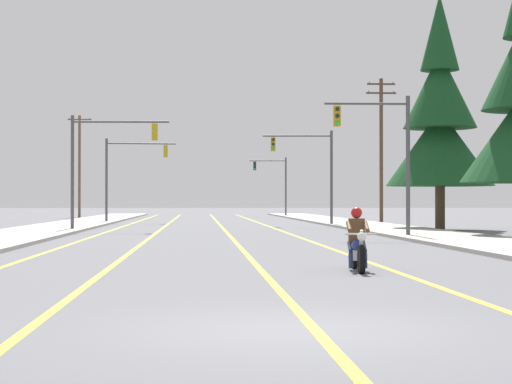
{
  "coord_description": "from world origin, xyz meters",
  "views": [
    {
      "loc": [
        -1.16,
        -11.04,
        1.6
      ],
      "look_at": [
        0.99,
        22.12,
        1.94
      ],
      "focal_mm": 62.48,
      "sensor_mm": 36.0,
      "label": 1
    }
  ],
  "objects_px": {
    "motorcycle_with_rider": "(357,245)",
    "traffic_signal_far_right": "(275,178)",
    "utility_pole_left_far": "(79,164)",
    "traffic_signal_mid_left": "(127,167)",
    "conifer_tree_right_verge_far": "(440,121)",
    "utility_pole_right_far": "(381,146)",
    "traffic_signal_mid_right": "(312,163)",
    "traffic_signal_near_right": "(385,146)",
    "traffic_signal_near_left": "(101,154)"
  },
  "relations": [
    {
      "from": "traffic_signal_near_right",
      "to": "utility_pole_left_far",
      "type": "xyz_separation_m",
      "value": [
        -19.77,
        49.95,
        1.21
      ]
    },
    {
      "from": "motorcycle_with_rider",
      "to": "traffic_signal_mid_left",
      "type": "height_order",
      "value": "traffic_signal_mid_left"
    },
    {
      "from": "utility_pole_right_far",
      "to": "utility_pole_left_far",
      "type": "distance_m",
      "value": 35.15
    },
    {
      "from": "traffic_signal_near_right",
      "to": "traffic_signal_near_left",
      "type": "distance_m",
      "value": 16.51
    },
    {
      "from": "traffic_signal_mid_left",
      "to": "conifer_tree_right_verge_far",
      "type": "xyz_separation_m",
      "value": [
        18.64,
        -17.29,
        1.92
      ]
    },
    {
      "from": "motorcycle_with_rider",
      "to": "traffic_signal_near_right",
      "type": "xyz_separation_m",
      "value": [
        4.46,
        18.08,
        3.44
      ]
    },
    {
      "from": "traffic_signal_near_right",
      "to": "traffic_signal_near_left",
      "type": "relative_size",
      "value": 1.0
    },
    {
      "from": "traffic_signal_far_right",
      "to": "traffic_signal_near_left",
      "type": "bearing_deg",
      "value": -106.49
    },
    {
      "from": "utility_pole_left_far",
      "to": "utility_pole_right_far",
      "type": "bearing_deg",
      "value": -45.05
    },
    {
      "from": "traffic_signal_far_right",
      "to": "conifer_tree_right_verge_far",
      "type": "relative_size",
      "value": 0.47
    },
    {
      "from": "traffic_signal_mid_left",
      "to": "conifer_tree_right_verge_far",
      "type": "relative_size",
      "value": 0.47
    },
    {
      "from": "utility_pole_left_far",
      "to": "traffic_signal_mid_left",
      "type": "bearing_deg",
      "value": -74.0
    },
    {
      "from": "traffic_signal_mid_right",
      "to": "conifer_tree_right_verge_far",
      "type": "relative_size",
      "value": 0.47
    },
    {
      "from": "traffic_signal_mid_right",
      "to": "conifer_tree_right_verge_far",
      "type": "bearing_deg",
      "value": -55.97
    },
    {
      "from": "utility_pole_right_far",
      "to": "traffic_signal_far_right",
      "type": "bearing_deg",
      "value": 99.76
    },
    {
      "from": "utility_pole_right_far",
      "to": "motorcycle_with_rider",
      "type": "bearing_deg",
      "value": -102.44
    },
    {
      "from": "traffic_signal_near_right",
      "to": "utility_pole_right_far",
      "type": "height_order",
      "value": "utility_pole_right_far"
    },
    {
      "from": "traffic_signal_mid_left",
      "to": "conifer_tree_right_verge_far",
      "type": "bearing_deg",
      "value": -42.85
    },
    {
      "from": "traffic_signal_near_right",
      "to": "traffic_signal_far_right",
      "type": "height_order",
      "value": "same"
    },
    {
      "from": "utility_pole_left_far",
      "to": "traffic_signal_near_left",
      "type": "bearing_deg",
      "value": -80.89
    },
    {
      "from": "traffic_signal_near_left",
      "to": "conifer_tree_right_verge_far",
      "type": "xyz_separation_m",
      "value": [
        18.61,
        0.54,
        1.91
      ]
    },
    {
      "from": "utility_pole_right_far",
      "to": "traffic_signal_mid_left",
      "type": "bearing_deg",
      "value": 172.29
    },
    {
      "from": "traffic_signal_near_left",
      "to": "utility_pole_right_far",
      "type": "distance_m",
      "value": 23.99
    },
    {
      "from": "traffic_signal_far_right",
      "to": "conifer_tree_right_verge_far",
      "type": "xyz_separation_m",
      "value": [
        5.31,
        -44.38,
        1.99
      ]
    },
    {
      "from": "traffic_signal_near_right",
      "to": "traffic_signal_mid_right",
      "type": "xyz_separation_m",
      "value": [
        -0.74,
        19.2,
        0.05
      ]
    },
    {
      "from": "traffic_signal_near_left",
      "to": "traffic_signal_far_right",
      "type": "xyz_separation_m",
      "value": [
        13.3,
        44.92,
        -0.09
      ]
    },
    {
      "from": "utility_pole_right_far",
      "to": "conifer_tree_right_verge_far",
      "type": "bearing_deg",
      "value": -89.14
    },
    {
      "from": "traffic_signal_far_right",
      "to": "utility_pole_left_far",
      "type": "height_order",
      "value": "utility_pole_left_far"
    },
    {
      "from": "traffic_signal_near_right",
      "to": "conifer_tree_right_verge_far",
      "type": "xyz_separation_m",
      "value": [
        5.29,
        10.28,
        2.01
      ]
    },
    {
      "from": "traffic_signal_near_left",
      "to": "traffic_signal_far_right",
      "type": "distance_m",
      "value": 46.85
    },
    {
      "from": "traffic_signal_mid_right",
      "to": "utility_pole_left_far",
      "type": "relative_size",
      "value": 0.62
    },
    {
      "from": "motorcycle_with_rider",
      "to": "traffic_signal_near_right",
      "type": "bearing_deg",
      "value": 76.15
    },
    {
      "from": "traffic_signal_near_right",
      "to": "utility_pole_right_far",
      "type": "xyz_separation_m",
      "value": [
        5.06,
        25.08,
        1.58
      ]
    },
    {
      "from": "traffic_signal_near_right",
      "to": "traffic_signal_mid_left",
      "type": "bearing_deg",
      "value": 115.84
    },
    {
      "from": "traffic_signal_mid_right",
      "to": "conifer_tree_right_verge_far",
      "type": "xyz_separation_m",
      "value": [
        6.02,
        -8.92,
        1.95
      ]
    },
    {
      "from": "motorcycle_with_rider",
      "to": "traffic_signal_far_right",
      "type": "bearing_deg",
      "value": 86.51
    },
    {
      "from": "traffic_signal_mid_left",
      "to": "utility_pole_right_far",
      "type": "bearing_deg",
      "value": -7.71
    },
    {
      "from": "motorcycle_with_rider",
      "to": "traffic_signal_far_right",
      "type": "distance_m",
      "value": 72.97
    },
    {
      "from": "utility_pole_right_far",
      "to": "utility_pole_left_far",
      "type": "relative_size",
      "value": 1.04
    },
    {
      "from": "motorcycle_with_rider",
      "to": "traffic_signal_far_right",
      "type": "relative_size",
      "value": 0.35
    },
    {
      "from": "traffic_signal_far_right",
      "to": "conifer_tree_right_verge_far",
      "type": "bearing_deg",
      "value": -83.18
    },
    {
      "from": "traffic_signal_mid_left",
      "to": "traffic_signal_near_left",
      "type": "bearing_deg",
      "value": -89.91
    },
    {
      "from": "traffic_signal_near_left",
      "to": "utility_pole_right_far",
      "type": "relative_size",
      "value": 0.59
    },
    {
      "from": "traffic_signal_far_right",
      "to": "utility_pole_right_far",
      "type": "distance_m",
      "value": 30.06
    },
    {
      "from": "traffic_signal_mid_left",
      "to": "traffic_signal_mid_right",
      "type": "bearing_deg",
      "value": -33.57
    },
    {
      "from": "motorcycle_with_rider",
      "to": "traffic_signal_near_left",
      "type": "xyz_separation_m",
      "value": [
        -8.86,
        27.83,
        3.54
      ]
    },
    {
      "from": "motorcycle_with_rider",
      "to": "traffic_signal_near_left",
      "type": "height_order",
      "value": "traffic_signal_near_left"
    },
    {
      "from": "traffic_signal_near_left",
      "to": "utility_pole_left_far",
      "type": "distance_m",
      "value": 40.74
    },
    {
      "from": "traffic_signal_mid_right",
      "to": "conifer_tree_right_verge_far",
      "type": "height_order",
      "value": "conifer_tree_right_verge_far"
    },
    {
      "from": "traffic_signal_mid_left",
      "to": "utility_pole_left_far",
      "type": "distance_m",
      "value": 23.31
    }
  ]
}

